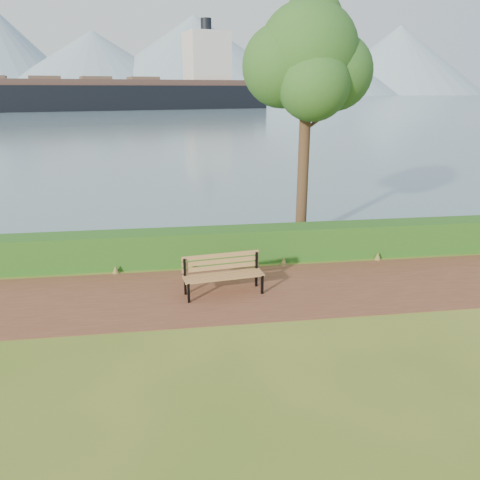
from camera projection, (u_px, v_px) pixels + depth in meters
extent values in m
plane|color=#47631C|center=(239.00, 297.00, 11.56)|extent=(140.00, 140.00, 0.00)
cube|color=brown|center=(238.00, 292.00, 11.84)|extent=(40.00, 3.40, 0.01)
cube|color=#1B4914|center=(227.00, 245.00, 13.86)|extent=(32.00, 0.85, 1.00)
cube|color=#415C69|center=(174.00, 98.00, 256.42)|extent=(700.00, 510.00, 0.00)
cone|color=#788EA0|center=(94.00, 63.00, 368.15)|extent=(160.00, 160.00, 48.00)
cone|color=#788EA0|center=(195.00, 55.00, 386.09)|extent=(190.00, 190.00, 62.00)
cone|color=#788EA0|center=(302.00, 64.00, 395.25)|extent=(170.00, 170.00, 50.00)
cone|color=#788EA0|center=(398.00, 60.00, 415.45)|extent=(150.00, 150.00, 58.00)
cone|color=#788EA0|center=(160.00, 74.00, 409.79)|extent=(120.00, 120.00, 35.00)
cone|color=#788EA0|center=(337.00, 71.00, 425.68)|extent=(130.00, 130.00, 40.00)
cube|color=black|center=(189.00, 293.00, 11.20)|extent=(0.06, 0.07, 0.50)
cube|color=black|center=(185.00, 277.00, 11.57)|extent=(0.06, 0.07, 0.95)
cube|color=black|center=(187.00, 281.00, 11.36)|extent=(0.13, 0.58, 0.06)
cube|color=black|center=(262.00, 285.00, 11.68)|extent=(0.06, 0.07, 0.50)
cube|color=black|center=(256.00, 269.00, 12.06)|extent=(0.06, 0.07, 0.95)
cube|color=black|center=(259.00, 273.00, 11.84)|extent=(0.13, 0.58, 0.06)
cube|color=brown|center=(226.00, 279.00, 11.39)|extent=(1.99, 0.37, 0.04)
cube|color=brown|center=(224.00, 277.00, 11.52)|extent=(1.99, 0.37, 0.04)
cube|color=brown|center=(223.00, 275.00, 11.65)|extent=(1.99, 0.37, 0.04)
cube|color=brown|center=(222.00, 273.00, 11.78)|extent=(1.99, 0.37, 0.04)
cube|color=brown|center=(221.00, 267.00, 11.80)|extent=(1.98, 0.32, 0.11)
cube|color=brown|center=(221.00, 261.00, 11.75)|extent=(1.98, 0.32, 0.11)
cube|color=brown|center=(221.00, 255.00, 11.70)|extent=(1.98, 0.32, 0.11)
cylinder|color=#341F15|center=(304.00, 144.00, 14.96)|extent=(0.36, 0.36, 6.48)
sphere|color=#184818|center=(308.00, 53.00, 14.13)|extent=(3.06, 3.06, 3.06)
sphere|color=#184818|center=(334.00, 72.00, 14.36)|extent=(2.34, 2.34, 2.34)
sphere|color=#184818|center=(283.00, 66.00, 14.24)|extent=(2.52, 2.52, 2.52)
sphere|color=#184818|center=(314.00, 84.00, 13.76)|extent=(2.16, 2.16, 2.16)
sphere|color=#184818|center=(299.00, 39.00, 14.57)|extent=(1.98, 1.98, 1.98)
sphere|color=#184818|center=(313.00, 21.00, 13.92)|extent=(1.80, 1.80, 1.80)
cylinder|color=#341F15|center=(318.00, 120.00, 14.80)|extent=(0.95, 0.11, 0.71)
cylinder|color=#341F15|center=(294.00, 106.00, 14.64)|extent=(0.73, 0.34, 0.65)
cube|color=black|center=(109.00, 103.00, 113.15)|extent=(79.24, 31.83, 7.87)
cube|color=#453029|center=(108.00, 83.00, 111.72)|extent=(72.84, 29.04, 1.35)
cube|color=beige|center=(207.00, 58.00, 119.09)|extent=(12.13, 11.52, 12.36)
cylinder|color=black|center=(206.00, 27.00, 116.84)|extent=(2.70, 2.70, 3.93)
cube|color=brown|center=(44.00, 78.00, 106.33)|extent=(8.40, 8.88, 0.90)
cube|color=brown|center=(96.00, 78.00, 110.46)|extent=(8.40, 8.88, 0.90)
cube|color=brown|center=(143.00, 79.00, 114.58)|extent=(8.40, 8.88, 0.90)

